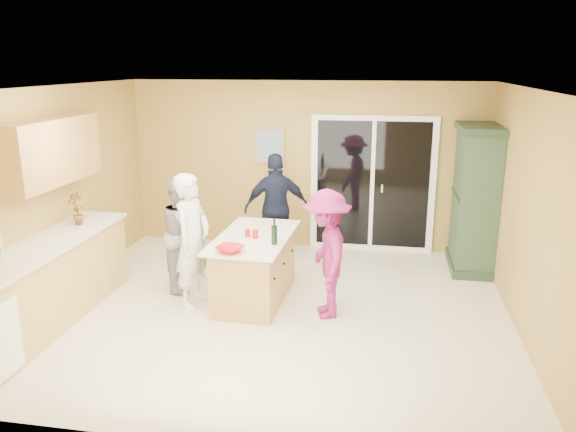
% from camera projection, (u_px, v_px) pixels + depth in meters
% --- Properties ---
extents(floor, '(5.50, 5.50, 0.00)m').
position_uv_depth(floor, '(274.00, 310.00, 6.72)').
color(floor, white).
rests_on(floor, ground).
extents(ceiling, '(5.50, 5.00, 0.10)m').
position_uv_depth(ceiling, '(273.00, 88.00, 6.03)').
color(ceiling, white).
rests_on(ceiling, wall_back).
extents(wall_back, '(5.50, 0.10, 2.60)m').
position_uv_depth(wall_back, '(305.00, 166.00, 8.75)').
color(wall_back, tan).
rests_on(wall_back, ground).
extents(wall_front, '(5.50, 0.10, 2.60)m').
position_uv_depth(wall_front, '(205.00, 290.00, 4.00)').
color(wall_front, tan).
rests_on(wall_front, ground).
extents(wall_left, '(0.10, 5.00, 2.60)m').
position_uv_depth(wall_left, '(52.00, 195.00, 6.83)').
color(wall_left, tan).
rests_on(wall_left, ground).
extents(wall_right, '(0.10, 5.00, 2.60)m').
position_uv_depth(wall_right, '(529.00, 216.00, 5.92)').
color(wall_right, tan).
rests_on(wall_right, ground).
extents(left_cabinet_run, '(0.65, 3.05, 1.24)m').
position_uv_depth(left_cabinet_run, '(31.00, 295.00, 6.01)').
color(left_cabinet_run, tan).
rests_on(left_cabinet_run, floor).
extents(upper_cabinets, '(0.35, 1.60, 0.75)m').
position_uv_depth(upper_cabinets, '(51.00, 151.00, 6.46)').
color(upper_cabinets, tan).
rests_on(upper_cabinets, wall_left).
extents(sliding_door, '(1.90, 0.07, 2.10)m').
position_uv_depth(sliding_door, '(372.00, 185.00, 8.61)').
color(sliding_door, white).
rests_on(sliding_door, floor).
extents(framed_picture, '(0.46, 0.04, 0.56)m').
position_uv_depth(framed_picture, '(270.00, 146.00, 8.74)').
color(framed_picture, '#A37B51').
rests_on(framed_picture, wall_back).
extents(kitchen_island, '(0.92, 1.61, 0.83)m').
position_uv_depth(kitchen_island, '(255.00, 270.00, 6.94)').
color(kitchen_island, tan).
rests_on(kitchen_island, floor).
extents(green_hutch, '(0.59, 1.11, 2.05)m').
position_uv_depth(green_hutch, '(475.00, 200.00, 7.85)').
color(green_hutch, '#223827').
rests_on(green_hutch, floor).
extents(woman_white, '(0.49, 0.65, 1.63)m').
position_uv_depth(woman_white, '(192.00, 241.00, 6.69)').
color(woman_white, silver).
rests_on(woman_white, floor).
extents(woman_grey, '(0.69, 0.81, 1.47)m').
position_uv_depth(woman_grey, '(184.00, 234.00, 7.22)').
color(woman_grey, '#A3A3A6').
rests_on(woman_grey, floor).
extents(woman_navy, '(1.02, 0.66, 1.61)m').
position_uv_depth(woman_navy, '(277.00, 208.00, 8.20)').
color(woman_navy, '#171F32').
rests_on(woman_navy, floor).
extents(woman_magenta, '(0.78, 1.08, 1.50)m').
position_uv_depth(woman_magenta, '(326.00, 254.00, 6.41)').
color(woman_magenta, '#821C58').
rests_on(woman_magenta, floor).
extents(serving_bowl, '(0.36, 0.36, 0.07)m').
position_uv_depth(serving_bowl, '(230.00, 249.00, 6.22)').
color(serving_bowl, '#B61414').
rests_on(serving_bowl, kitchen_island).
extents(tulip_vase, '(0.25, 0.20, 0.42)m').
position_uv_depth(tulip_vase, '(77.00, 208.00, 6.84)').
color(tulip_vase, '#AB1911').
rests_on(tulip_vase, left_cabinet_run).
extents(tumbler_near, '(0.09, 0.09, 0.10)m').
position_uv_depth(tumbler_near, '(255.00, 234.00, 6.70)').
color(tumbler_near, '#B61414').
rests_on(tumbler_near, kitchen_island).
extents(tumbler_far, '(0.09, 0.09, 0.10)m').
position_uv_depth(tumbler_far, '(248.00, 233.00, 6.77)').
color(tumbler_far, '#B61414').
rests_on(tumbler_far, kitchen_island).
extents(wine_bottle, '(0.07, 0.07, 0.30)m').
position_uv_depth(wine_bottle, '(274.00, 234.00, 6.47)').
color(wine_bottle, black).
rests_on(wine_bottle, kitchen_island).
extents(white_plate, '(0.30, 0.30, 0.02)m').
position_uv_depth(white_plate, '(278.00, 230.00, 7.02)').
color(white_plate, silver).
rests_on(white_plate, kitchen_island).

